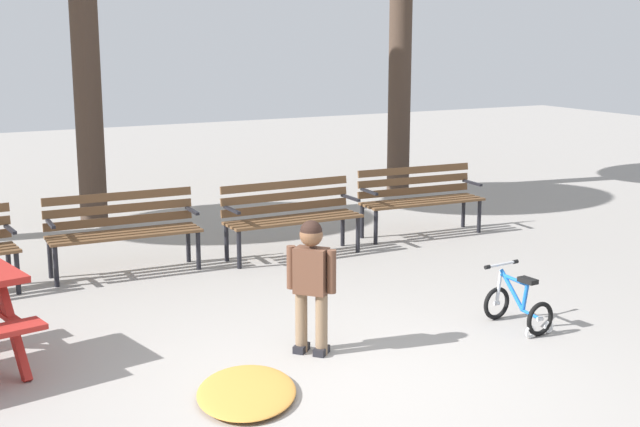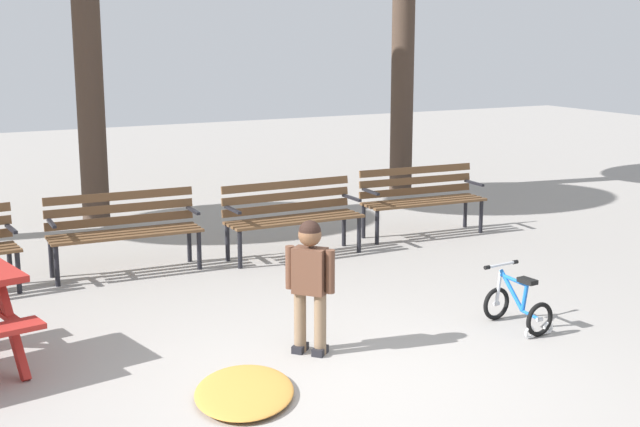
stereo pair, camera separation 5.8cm
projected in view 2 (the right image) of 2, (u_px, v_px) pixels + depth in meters
ground at (341, 387)px, 6.42m from camera, size 36.00×36.00×0.00m
park_bench_left at (124, 225)px, 9.36m from camera, size 1.62×0.51×0.85m
park_bench_right at (292, 212)px, 10.05m from camera, size 1.60×0.47×0.85m
park_bench_far_right at (421, 195)px, 11.09m from camera, size 1.62×0.55×0.85m
child_standing at (310, 276)px, 6.96m from camera, size 0.30×0.34×1.10m
kids_bicycle at (518, 306)px, 7.64m from camera, size 0.40×0.58×0.54m
leaf_pile at (244, 391)px, 6.25m from camera, size 1.07×1.22×0.07m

